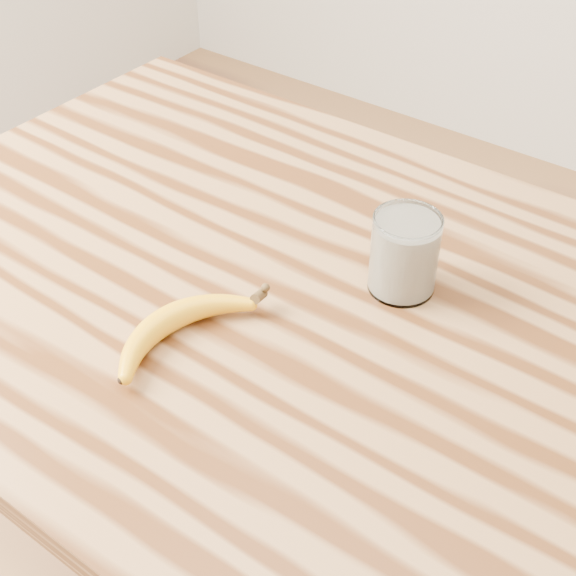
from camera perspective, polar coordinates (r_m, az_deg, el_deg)
The scene contains 3 objects.
table at distance 1.06m, azimuth 0.31°, elevation -5.63°, with size 1.20×0.80×0.90m.
smoothie_glass at distance 0.96m, azimuth 8.27°, elevation 2.40°, with size 0.08×0.08×0.10m.
banana at distance 0.92m, azimuth -8.59°, elevation -2.20°, with size 0.09×0.26×0.03m, color orange, non-canonical shape.
Camera 1 is at (0.44, -0.60, 1.53)m, focal length 50.00 mm.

